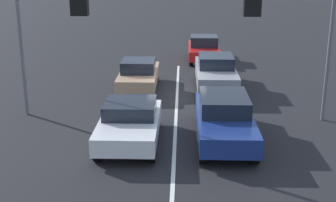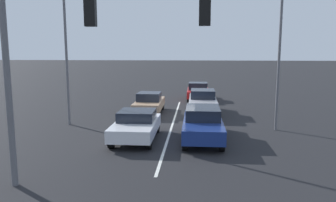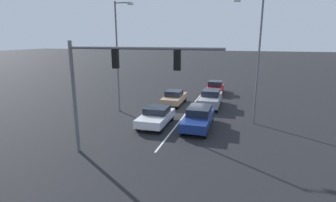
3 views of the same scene
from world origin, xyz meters
TOP-DOWN VIEW (x-y plane):
  - ground_plane at (0.00, 0.00)m, footprint 240.00×240.00m
  - lane_stripe_left_divider at (0.00, 2.09)m, footprint 0.12×16.19m
  - car_white_midlane_front at (1.49, 5.53)m, footprint 1.91×4.07m
  - car_navy_leftlane_front at (-1.65, 5.19)m, footprint 1.81×4.78m
  - car_gray_leftlane_second at (-1.77, -1.09)m, footprint 1.77×4.79m
  - car_tan_midlane_second at (1.80, -1.01)m, footprint 1.71×4.15m
  - car_red_leftlane_third at (-1.49, -7.55)m, footprint 1.79×4.10m
  - traffic_signal_gantry at (1.94, 11.18)m, footprint 8.16×0.37m

SIDE VIEW (x-z plane):
  - ground_plane at x=0.00m, z-range 0.00..0.00m
  - lane_stripe_left_divider at x=0.00m, z-range 0.00..0.01m
  - car_white_midlane_front at x=1.49m, z-range 0.03..1.38m
  - car_tan_midlane_second at x=1.80m, z-range 0.00..1.42m
  - car_red_leftlane_third at x=-1.49m, z-range -0.01..1.46m
  - car_navy_leftlane_front at x=-1.65m, z-range 0.03..1.53m
  - car_gray_leftlane_second at x=-1.77m, z-range 0.00..1.62m
  - traffic_signal_gantry at x=1.94m, z-range 1.42..7.68m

